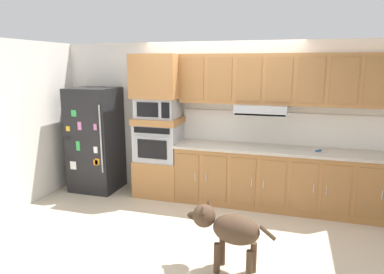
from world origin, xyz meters
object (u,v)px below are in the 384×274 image
at_px(refrigerator, 96,139).
at_px(microwave, 158,108).
at_px(built_in_oven, 159,142).
at_px(dog, 228,229).
at_px(screwdriver, 319,151).

bearing_deg(refrigerator, microwave, 3.40).
height_order(built_in_oven, dog, built_in_oven).
height_order(microwave, screwdriver, microwave).
xyz_separation_m(built_in_oven, microwave, (0.00, -0.00, 0.56)).
xyz_separation_m(refrigerator, screwdriver, (3.61, 0.04, 0.05)).
xyz_separation_m(microwave, screwdriver, (2.47, -0.03, -0.53)).
relative_size(refrigerator, microwave, 2.73).
distance_m(built_in_oven, dog, 2.43).
bearing_deg(refrigerator, built_in_oven, 3.40).
distance_m(refrigerator, dog, 3.23).
bearing_deg(screwdriver, dog, -117.74).
xyz_separation_m(refrigerator, built_in_oven, (1.14, 0.07, 0.02)).
relative_size(built_in_oven, screwdriver, 4.16).
distance_m(built_in_oven, microwave, 0.56).
height_order(built_in_oven, screwdriver, built_in_oven).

